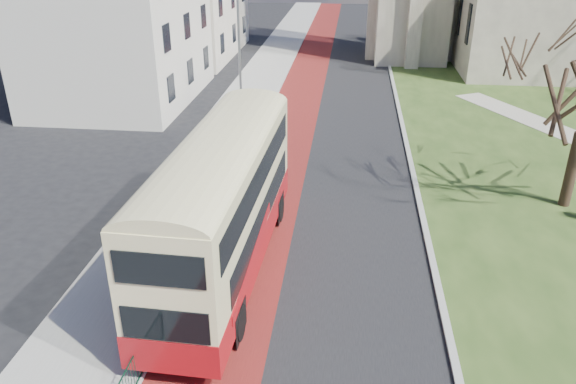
# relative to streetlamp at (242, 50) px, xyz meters

# --- Properties ---
(ground) EXTENTS (160.00, 160.00, 0.00)m
(ground) POSITION_rel_streetlamp_xyz_m (4.35, -18.00, -4.59)
(ground) COLOR black
(ground) RESTS_ON ground
(road_carriageway) EXTENTS (9.00, 120.00, 0.01)m
(road_carriageway) POSITION_rel_streetlamp_xyz_m (5.85, 2.00, -4.59)
(road_carriageway) COLOR black
(road_carriageway) RESTS_ON ground
(bus_lane) EXTENTS (3.40, 120.00, 0.01)m
(bus_lane) POSITION_rel_streetlamp_xyz_m (3.15, 2.00, -4.59)
(bus_lane) COLOR #591414
(bus_lane) RESTS_ON ground
(pavement_west) EXTENTS (4.00, 120.00, 0.12)m
(pavement_west) POSITION_rel_streetlamp_xyz_m (-0.65, 2.00, -4.53)
(pavement_west) COLOR gray
(pavement_west) RESTS_ON ground
(kerb_west) EXTENTS (0.25, 120.00, 0.13)m
(kerb_west) POSITION_rel_streetlamp_xyz_m (1.35, 2.00, -4.53)
(kerb_west) COLOR #999993
(kerb_west) RESTS_ON ground
(kerb_east) EXTENTS (0.25, 80.00, 0.13)m
(kerb_east) POSITION_rel_streetlamp_xyz_m (10.45, 4.00, -4.53)
(kerb_east) COLOR #999993
(kerb_east) RESTS_ON ground
(pedestrian_railing) EXTENTS (0.07, 24.00, 1.12)m
(pedestrian_railing) POSITION_rel_streetlamp_xyz_m (1.40, -14.00, -4.04)
(pedestrian_railing) COLOR #0E3E28
(pedestrian_railing) RESTS_ON ground
(street_block_near) EXTENTS (10.30, 14.30, 13.00)m
(street_block_near) POSITION_rel_streetlamp_xyz_m (-9.65, 4.00, 1.92)
(street_block_near) COLOR beige
(street_block_near) RESTS_ON ground
(streetlamp) EXTENTS (2.13, 0.18, 8.00)m
(streetlamp) POSITION_rel_streetlamp_xyz_m (0.00, 0.00, 0.00)
(streetlamp) COLOR gray
(streetlamp) RESTS_ON pavement_west
(bus) EXTENTS (3.28, 12.41, 5.15)m
(bus) POSITION_rel_streetlamp_xyz_m (2.64, -17.89, -1.66)
(bus) COLOR maroon
(bus) RESTS_ON ground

